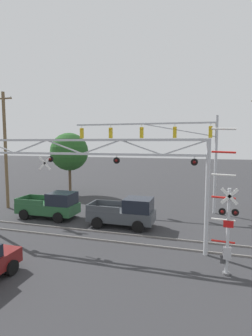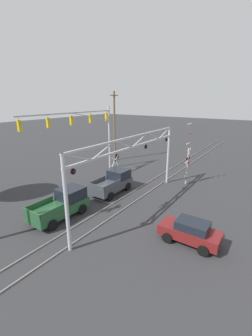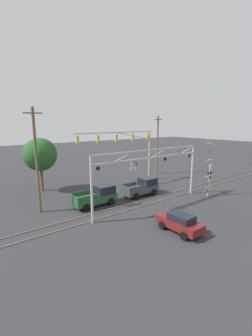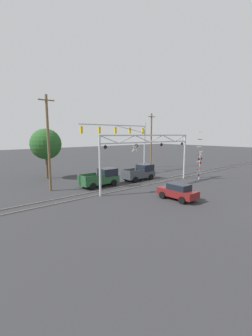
{
  "view_description": "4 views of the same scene",
  "coord_description": "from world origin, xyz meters",
  "views": [
    {
      "loc": [
        7.04,
        0.73,
        6.22
      ],
      "look_at": [
        1.94,
        18.21,
        4.39
      ],
      "focal_mm": 28.0,
      "sensor_mm": 36.0,
      "label": 1
    },
    {
      "loc": [
        -15.44,
        5.41,
        9.32
      ],
      "look_at": [
        -1.94,
        14.66,
        4.25
      ],
      "focal_mm": 24.0,
      "sensor_mm": 36.0,
      "label": 2
    },
    {
      "loc": [
        -16.72,
        -2.21,
        9.21
      ],
      "look_at": [
        -1.58,
        17.74,
        4.14
      ],
      "focal_mm": 24.0,
      "sensor_mm": 36.0,
      "label": 3
    },
    {
      "loc": [
        -20.18,
        -3.91,
        6.44
      ],
      "look_at": [
        -1.0,
        18.62,
        1.99
      ],
      "focal_mm": 24.0,
      "sensor_mm": 36.0,
      "label": 4
    }
  ],
  "objects": [
    {
      "name": "rail_track_near",
      "position": [
        0.0,
        15.59,
        0.05
      ],
      "size": [
        80.0,
        0.08,
        0.1
      ],
      "primitive_type": "cube",
      "color": "gray",
      "rests_on": "ground_plane"
    },
    {
      "name": "traffic_signal_span",
      "position": [
        4.4,
        24.31,
        6.09
      ],
      "size": [
        13.13,
        0.39,
        8.44
      ],
      "color": "#B7BABF",
      "rests_on": "ground_plane"
    },
    {
      "name": "background_tree_beyond_span",
      "position": [
        -7.93,
        28.34,
        5.04
      ],
      "size": [
        4.42,
        4.42,
        7.27
      ],
      "color": "brown",
      "rests_on": "ground_plane"
    },
    {
      "name": "crossing_gantry",
      "position": [
        -0.02,
        15.31,
        4.56
      ],
      "size": [
        14.95,
        0.28,
        6.39
      ],
      "color": "#B7BABF",
      "rests_on": "ground_plane"
    },
    {
      "name": "utility_pole_right",
      "position": [
        11.96,
        26.31,
        5.34
      ],
      "size": [
        1.8,
        0.28,
        10.38
      ],
      "color": "brown",
      "rests_on": "ground_plane"
    },
    {
      "name": "sedan_waiting",
      "position": [
        -2.23,
        9.24,
        0.83
      ],
      "size": [
        1.97,
        3.98,
        1.62
      ],
      "color": "maroon",
      "rests_on": "ground_plane"
    },
    {
      "name": "utility_pole_left",
      "position": [
        -10.46,
        20.89,
        5.51
      ],
      "size": [
        1.8,
        0.28,
        10.73
      ],
      "color": "brown",
      "rests_on": "ground_plane"
    },
    {
      "name": "rail_track_far",
      "position": [
        0.0,
        17.03,
        0.05
      ],
      "size": [
        80.0,
        0.08,
        0.1
      ],
      "primitive_type": "cube",
      "color": "gray",
      "rests_on": "ground_plane"
    },
    {
      "name": "pickup_truck_lead",
      "position": [
        1.76,
        18.75,
        1.05
      ],
      "size": [
        4.85,
        2.29,
        2.16
      ],
      "color": "#3D4247",
      "rests_on": "ground_plane"
    },
    {
      "name": "crossing_signal_mast",
      "position": [
        8.22,
        13.34,
        2.25
      ],
      "size": [
        1.31,
        0.35,
        6.85
      ],
      "color": "#B7BABF",
      "rests_on": "ground_plane"
    },
    {
      "name": "pickup_truck_following",
      "position": [
        -4.65,
        19.11,
        1.05
      ],
      "size": [
        4.94,
        2.29,
        2.16
      ],
      "color": "#23512D",
      "rests_on": "ground_plane"
    }
  ]
}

